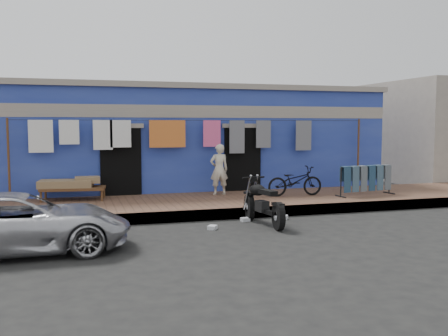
% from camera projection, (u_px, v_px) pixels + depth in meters
% --- Properties ---
extents(ground, '(80.00, 80.00, 0.00)m').
position_uv_depth(ground, '(252.00, 233.00, 10.03)').
color(ground, black).
rests_on(ground, ground).
extents(sidewalk, '(28.00, 3.00, 0.25)m').
position_uv_depth(sidewalk, '(213.00, 204.00, 12.88)').
color(sidewalk, brown).
rests_on(sidewalk, ground).
extents(curb, '(28.00, 0.10, 0.25)m').
position_uv_depth(curb, '(230.00, 214.00, 11.50)').
color(curb, gray).
rests_on(curb, ground).
extents(building, '(12.20, 5.20, 3.36)m').
position_uv_depth(building, '(181.00, 140.00, 16.56)').
color(building, navy).
rests_on(building, ground).
extents(clothesline, '(10.06, 0.06, 2.10)m').
position_uv_depth(clothesline, '(177.00, 138.00, 13.74)').
color(clothesline, brown).
rests_on(clothesline, sidewalk).
extents(car, '(3.84, 1.86, 1.06)m').
position_uv_depth(car, '(19.00, 222.00, 8.44)').
color(car, silver).
rests_on(car, ground).
extents(seated_person, '(0.50, 0.34, 1.40)m').
position_uv_depth(seated_person, '(219.00, 169.00, 13.70)').
color(seated_person, beige).
rests_on(seated_person, sidewalk).
extents(bicycle, '(1.54, 0.60, 0.98)m').
position_uv_depth(bicycle, '(295.00, 178.00, 13.50)').
color(bicycle, black).
rests_on(bicycle, sidewalk).
extents(motorcycle, '(1.06, 1.75, 1.02)m').
position_uv_depth(motorcycle, '(263.00, 202.00, 10.81)').
color(motorcycle, black).
rests_on(motorcycle, ground).
extents(charpoy, '(1.88, 1.24, 0.56)m').
position_uv_depth(charpoy, '(73.00, 189.00, 12.76)').
color(charpoy, brown).
rests_on(charpoy, sidewalk).
extents(jeans_rack, '(1.85, 0.82, 0.84)m').
position_uv_depth(jeans_rack, '(366.00, 180.00, 13.62)').
color(jeans_rack, black).
rests_on(jeans_rack, sidewalk).
extents(litter_a, '(0.20, 0.16, 0.08)m').
position_uv_depth(litter_a, '(245.00, 219.00, 11.25)').
color(litter_a, silver).
rests_on(litter_a, ground).
extents(litter_b, '(0.22, 0.23, 0.09)m').
position_uv_depth(litter_b, '(284.00, 217.00, 11.52)').
color(litter_b, silver).
rests_on(litter_b, ground).
extents(litter_c, '(0.25, 0.26, 0.08)m').
position_uv_depth(litter_c, '(212.00, 227.00, 10.38)').
color(litter_c, silver).
rests_on(litter_c, ground).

